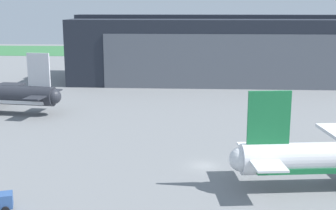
% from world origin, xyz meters
% --- Properties ---
extents(ground_plane, '(440.00, 440.00, 0.00)m').
position_xyz_m(ground_plane, '(0.00, 0.00, 0.00)').
color(ground_plane, slate).
extents(grass_field_strip, '(440.00, 56.00, 0.08)m').
position_xyz_m(grass_field_strip, '(0.00, 179.78, 0.04)').
color(grass_field_strip, '#367240').
rests_on(grass_field_strip, ground_plane).
extents(maintenance_hangar, '(98.80, 34.51, 21.17)m').
position_xyz_m(maintenance_hangar, '(9.02, 83.60, 10.12)').
color(maintenance_hangar, '#232833').
rests_on(maintenance_hangar, ground_plane).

